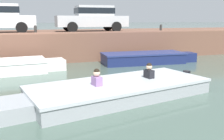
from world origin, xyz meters
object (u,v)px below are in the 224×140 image
Objects in this scene: motorboat_passing at (114,90)px; mooring_bollard_east at (161,28)px; mooring_bollard_mid at (35,29)px; car_centre_silver at (92,17)px; boat_moored_central_navy at (147,58)px.

motorboat_passing is 14.81× the size of mooring_bollard_east.
motorboat_passing is at bearing -75.01° from mooring_bollard_mid.
motorboat_passing is 1.54× the size of car_centre_silver.
mooring_bollard_mid is at bearing 163.20° from boat_moored_central_navy.
mooring_bollard_mid is (-5.49, 1.66, 1.51)m from boat_moored_central_navy.
car_centre_silver is 3.89m from mooring_bollard_mid.
motorboat_passing is 14.81× the size of mooring_bollard_mid.
boat_moored_central_navy is at bearing 53.80° from motorboat_passing.
mooring_bollard_mid is 7.24m from mooring_bollard_east.
boat_moored_central_navy is at bearing -16.80° from mooring_bollard_mid.
mooring_bollard_east is at bearing 50.93° from motorboat_passing.
mooring_bollard_mid is (-1.79, 6.70, 1.56)m from motorboat_passing.
mooring_bollard_east is (5.44, 6.70, 1.56)m from motorboat_passing.
boat_moored_central_navy is 2.84m from mooring_bollard_east.
car_centre_silver reaches higher than mooring_bollard_east.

